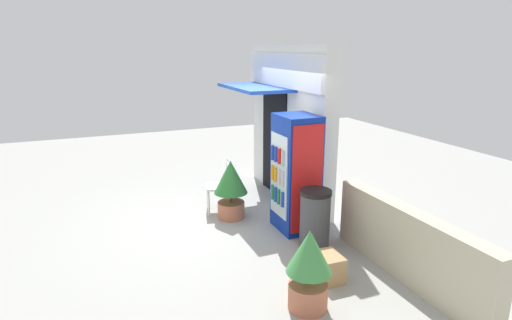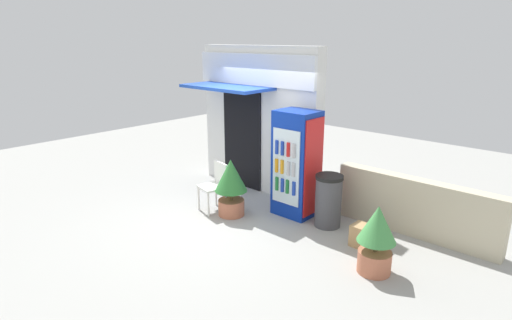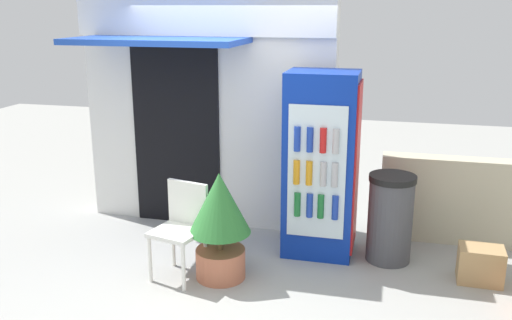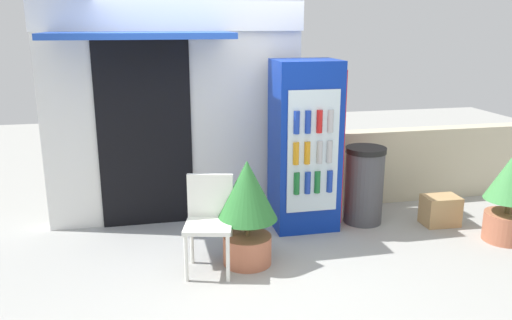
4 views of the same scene
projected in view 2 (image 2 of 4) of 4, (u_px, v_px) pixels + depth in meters
The scene contains 9 objects.
ground at pixel (227, 213), 7.61m from camera, with size 16.00×16.00×0.00m, color #A3A39E.
storefront_building at pixel (258, 117), 8.46m from camera, with size 2.90×1.17×2.93m.
drink_cooler at pixel (297, 164), 7.33m from camera, with size 0.72×0.64×1.89m.
plastic_chair at pixel (216, 183), 7.61m from camera, with size 0.52×0.51×0.90m.
potted_plant_near_shop at pixel (231, 183), 7.38m from camera, with size 0.58×0.58×1.04m.
potted_plant_curbside at pixel (376, 236), 5.55m from camera, with size 0.52×0.52×0.97m.
trash_bin at pixel (328, 201), 6.98m from camera, with size 0.46×0.46×0.90m.
stone_boundary_wall at pixel (415, 207), 6.67m from camera, with size 2.65×0.24×0.94m, color beige.
cardboard_box at pixel (365, 237), 6.33m from camera, with size 0.40×0.29×0.34m, color tan.
Camera 2 is at (5.09, -4.88, 3.08)m, focal length 29.30 mm.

